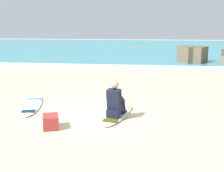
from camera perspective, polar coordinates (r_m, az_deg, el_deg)
name	(u,v)px	position (r m, az deg, el deg)	size (l,w,h in m)	color
ground_plane	(94,115)	(8.12, -3.51, -5.55)	(80.00, 80.00, 0.00)	beige
sea	(137,48)	(30.38, 4.81, 7.34)	(80.00, 28.00, 0.10)	teal
breaking_foam	(124,67)	(16.79, 2.39, 3.73)	(80.00, 0.90, 0.11)	white
surfboard_main	(118,114)	(8.06, 1.19, -5.39)	(0.90, 2.22, 0.08)	white
surfer_seated	(115,102)	(7.69, 0.64, -3.14)	(0.49, 0.76, 0.95)	black
surfboard_spare_near	(32,105)	(9.23, -15.07, -3.58)	(1.06, 2.35, 0.08)	white
rock_outcrop_distant	(211,57)	(19.06, 18.43, 5.34)	(4.29, 2.85, 1.09)	brown
beach_bag	(51,122)	(7.20, -11.71, -6.74)	(0.36, 0.48, 0.32)	maroon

